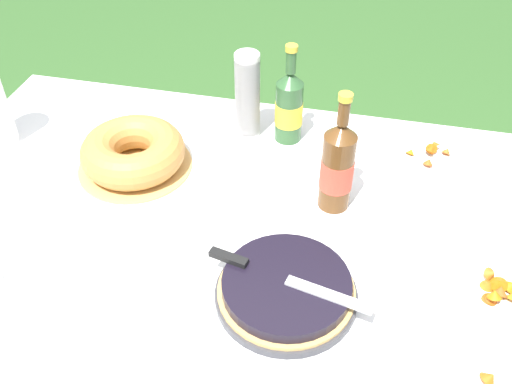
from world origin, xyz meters
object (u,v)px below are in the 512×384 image
at_px(berry_tart, 286,290).
at_px(snack_plate_left, 430,156).
at_px(serving_knife, 274,275).
at_px(cup_stack, 247,96).
at_px(bundt_cake, 133,152).
at_px(cider_bottle_green, 289,106).
at_px(cider_bottle_amber, 337,166).
at_px(snack_plate_near, 497,295).

bearing_deg(berry_tart, snack_plate_left, 62.01).
distance_m(serving_knife, snack_plate_left, 0.67).
bearing_deg(cup_stack, bundt_cake, -140.11).
bearing_deg(cup_stack, snack_plate_left, -0.53).
xyz_separation_m(cider_bottle_green, snack_plate_left, (0.41, -0.01, -0.10)).
relative_size(berry_tart, cider_bottle_green, 1.04).
relative_size(cider_bottle_green, cider_bottle_amber, 0.91).
bearing_deg(snack_plate_near, cup_stack, 144.50).
bearing_deg(berry_tart, cider_bottle_green, 100.09).
distance_m(cup_stack, snack_plate_near, 0.84).
height_order(cup_stack, cider_bottle_amber, cider_bottle_amber).
bearing_deg(bundt_cake, snack_plate_left, 15.36).
distance_m(berry_tart, snack_plate_left, 0.66).
distance_m(cider_bottle_amber, snack_plate_left, 0.37).
xyz_separation_m(cup_stack, cider_bottle_green, (0.12, 0.01, -0.02)).
relative_size(serving_knife, snack_plate_left, 1.94).
bearing_deg(cup_stack, snack_plate_near, -35.50).
height_order(berry_tart, cider_bottle_green, cider_bottle_green).
xyz_separation_m(berry_tart, cup_stack, (-0.23, 0.59, 0.11)).
bearing_deg(snack_plate_near, berry_tart, -167.31).
relative_size(snack_plate_near, snack_plate_left, 1.01).
bearing_deg(serving_knife, bundt_cake, 155.34).
distance_m(bundt_cake, cider_bottle_green, 0.46).
xyz_separation_m(serving_knife, snack_plate_left, (0.34, 0.57, -0.05)).
height_order(bundt_cake, cup_stack, cup_stack).
bearing_deg(snack_plate_near, serving_knife, -168.76).
xyz_separation_m(berry_tart, cider_bottle_amber, (0.06, 0.33, 0.10)).
xyz_separation_m(bundt_cake, cider_bottle_amber, (0.56, -0.03, 0.07)).
height_order(berry_tart, snack_plate_left, berry_tart).
distance_m(bundt_cake, cup_stack, 0.36).
height_order(bundt_cake, snack_plate_left, bundt_cake).
bearing_deg(berry_tart, serving_knife, 167.64).
relative_size(cup_stack, cider_bottle_green, 0.89).
bearing_deg(cider_bottle_green, cup_stack, -176.60).
height_order(berry_tart, cider_bottle_amber, cider_bottle_amber).
distance_m(bundt_cake, snack_plate_near, 0.98).
bearing_deg(bundt_cake, snack_plate_near, -15.19).
bearing_deg(cider_bottle_amber, berry_tart, -100.88).
xyz_separation_m(bundt_cake, cup_stack, (0.27, 0.23, 0.08)).
distance_m(snack_plate_near, snack_plate_left, 0.50).
bearing_deg(cider_bottle_amber, cup_stack, 138.51).
bearing_deg(cider_bottle_green, berry_tart, -79.91).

